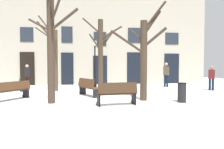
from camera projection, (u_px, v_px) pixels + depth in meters
ground_plane at (117, 97)px, 11.23m from camera, size 29.90×29.90×0.00m
building_facade at (101, 34)px, 18.56m from camera, size 18.69×0.60×8.31m
tree_near_facade at (54, 57)px, 13.75m from camera, size 1.56×1.81×4.56m
tree_left_of_center at (51, 43)px, 9.34m from camera, size 2.13×1.61×5.02m
tree_foreground at (144, 56)px, 10.14m from camera, size 2.54×1.33×4.43m
tree_center at (101, 52)px, 14.56m from camera, size 2.65×0.78×4.67m
streetlamp at (95, 58)px, 16.13m from camera, size 0.30×0.30×3.45m
litter_bin at (182, 92)px, 9.67m from camera, size 0.39×0.39×0.86m
bench_by_litter_bin at (88, 87)px, 11.57m from camera, size 1.12×1.71×0.93m
bench_facing_shops at (22, 83)px, 14.19m from camera, size 0.88×1.75×0.93m
bench_back_to_back_left at (12, 90)px, 10.21m from camera, size 1.47×1.77×0.88m
bench_far_corner at (117, 94)px, 8.90m from camera, size 1.67×0.65×0.95m
person_near_bench at (27, 75)px, 15.83m from camera, size 0.38×0.44×1.66m
person_by_shop_door at (166, 73)px, 16.30m from camera, size 0.43×0.41×1.80m
person_crossing_plaza at (211, 77)px, 14.11m from camera, size 0.44×0.39×1.58m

